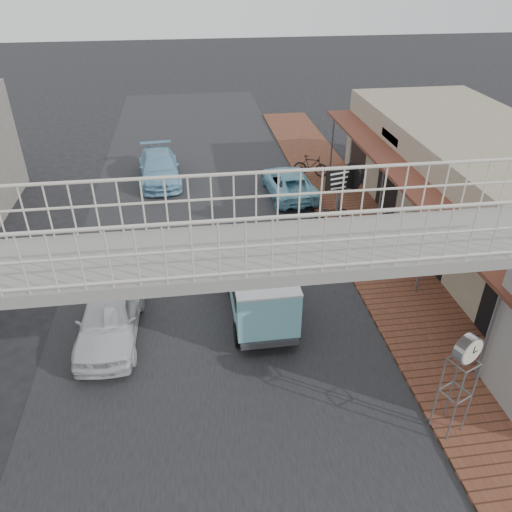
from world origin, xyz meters
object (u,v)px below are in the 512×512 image
object	(u,v)px
white_hatchback	(110,316)
angkot_curb	(289,183)
angkot_far	(159,167)
dark_sedan	(253,285)
angkot_van	(260,281)
arrow_sign	(357,177)
motorcycle_near	(329,213)
motorcycle_far	(311,166)
street_clock	(466,354)

from	to	relation	value
white_hatchback	angkot_curb	bearing A→B (deg)	53.96
white_hatchback	angkot_far	xyz separation A→B (m)	(1.15, 11.90, -0.04)
dark_sedan	angkot_van	bearing A→B (deg)	-84.82
white_hatchback	dark_sedan	world-z (taller)	dark_sedan
arrow_sign	motorcycle_near	bearing A→B (deg)	106.37
angkot_far	motorcycle_near	xyz separation A→B (m)	(7.21, -5.85, -0.14)
motorcycle_far	street_clock	bearing A→B (deg)	-157.79
motorcycle_near	motorcycle_far	xyz separation A→B (m)	(0.42, 5.13, 0.09)
angkot_far	motorcycle_far	world-z (taller)	angkot_far
angkot_curb	motorcycle_far	bearing A→B (deg)	-131.80
dark_sedan	motorcycle_near	distance (m)	6.39
angkot_van	street_clock	bearing A→B (deg)	-53.85
white_hatchback	arrow_sign	xyz separation A→B (m)	(8.99, 4.99, 1.84)
white_hatchback	street_clock	world-z (taller)	street_clock
white_hatchback	motorcycle_near	bearing A→B (deg)	37.85
angkot_curb	white_hatchback	bearing A→B (deg)	48.96
white_hatchback	motorcycle_near	distance (m)	10.32
white_hatchback	arrow_sign	distance (m)	10.44
angkot_curb	motorcycle_near	size ratio (longest dim) A/B	2.57
angkot_far	angkot_van	xyz separation A→B (m)	(3.41, -11.52, 0.59)
motorcycle_near	angkot_far	bearing A→B (deg)	43.56
angkot_van	street_clock	xyz separation A→B (m)	(3.80, -5.12, 1.20)
angkot_van	motorcycle_far	xyz separation A→B (m)	(4.22, 10.80, -0.64)
dark_sedan	angkot_van	xyz separation A→B (m)	(0.11, -0.61, 0.55)
dark_sedan	angkot_far	size ratio (longest dim) A/B	0.94
street_clock	motorcycle_near	bearing A→B (deg)	66.97
angkot_van	motorcycle_near	world-z (taller)	angkot_van
motorcycle_near	arrow_sign	world-z (taller)	arrow_sign
angkot_far	motorcycle_far	size ratio (longest dim) A/B	2.64
angkot_far	motorcycle_near	world-z (taller)	angkot_far
motorcycle_far	arrow_sign	bearing A→B (deg)	-154.29
angkot_curb	motorcycle_near	world-z (taller)	angkot_curb
white_hatchback	angkot_van	xyz separation A→B (m)	(4.56, 0.38, 0.55)
angkot_far	angkot_van	size ratio (longest dim) A/B	1.15
motorcycle_near	motorcycle_far	size ratio (longest dim) A/B	0.96
angkot_curb	street_clock	distance (m)	14.20
motorcycle_near	street_clock	distance (m)	10.96
white_hatchback	street_clock	bearing A→B (deg)	-27.61
angkot_far	street_clock	distance (m)	18.22
street_clock	arrow_sign	distance (m)	9.75
angkot_van	motorcycle_far	distance (m)	11.61
motorcycle_near	street_clock	bearing A→B (deg)	172.65
white_hatchback	angkot_far	distance (m)	11.96
angkot_curb	arrow_sign	xyz separation A→B (m)	(1.73, -4.30, 1.96)
dark_sedan	angkot_van	world-z (taller)	angkot_van
angkot_far	arrow_sign	bearing A→B (deg)	-46.49
dark_sedan	angkot_far	xyz separation A→B (m)	(-3.29, 10.91, -0.04)
dark_sedan	arrow_sign	size ratio (longest dim) A/B	1.45
angkot_van	motorcycle_far	size ratio (longest dim) A/B	2.31
white_hatchback	angkot_far	bearing A→B (deg)	86.44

